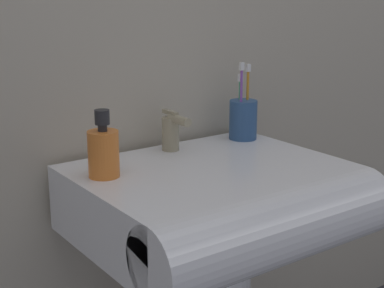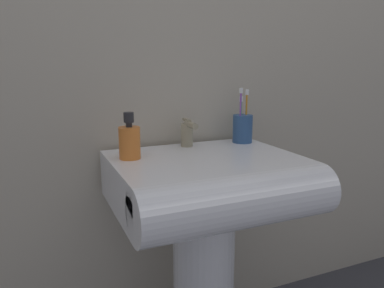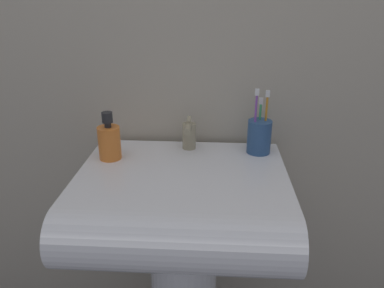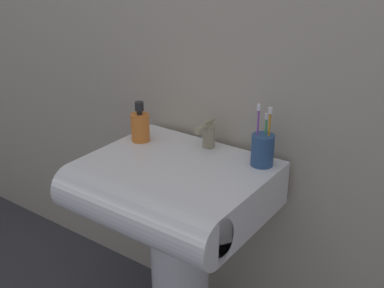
{
  "view_description": "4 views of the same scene",
  "coord_description": "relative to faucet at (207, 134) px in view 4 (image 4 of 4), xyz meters",
  "views": [
    {
      "loc": [
        -0.78,
        -1.02,
        1.14
      ],
      "look_at": [
        -0.02,
        0.03,
        0.79
      ],
      "focal_mm": 55.0,
      "sensor_mm": 36.0,
      "label": 1
    },
    {
      "loc": [
        -0.5,
        -1.06,
        1.04
      ],
      "look_at": [
        -0.03,
        0.03,
        0.78
      ],
      "focal_mm": 35.0,
      "sensor_mm": 36.0,
      "label": 2
    },
    {
      "loc": [
        0.09,
        -0.96,
        1.22
      ],
      "look_at": [
        0.03,
        -0.0,
        0.83
      ],
      "focal_mm": 35.0,
      "sensor_mm": 36.0,
      "label": 3
    },
    {
      "loc": [
        0.86,
        -1.14,
        1.44
      ],
      "look_at": [
        0.04,
        0.02,
        0.81
      ],
      "focal_mm": 45.0,
      "sensor_mm": 36.0,
      "label": 4
    }
  ],
  "objects": [
    {
      "name": "sink_basin",
      "position": [
        -0.01,
        -0.22,
        -0.13
      ],
      "size": [
        0.59,
        0.52,
        0.15
      ],
      "color": "white",
      "rests_on": "sink_pedestal"
    },
    {
      "name": "soap_bottle",
      "position": [
        -0.23,
        -0.09,
        0.0
      ],
      "size": [
        0.07,
        0.07,
        0.15
      ],
      "color": "orange",
      "rests_on": "sink_basin"
    },
    {
      "name": "faucet",
      "position": [
        0.0,
        0.0,
        0.0
      ],
      "size": [
        0.04,
        0.1,
        0.1
      ],
      "color": "tan",
      "rests_on": "sink_basin"
    },
    {
      "name": "toothbrush_cup",
      "position": [
        0.22,
        -0.01,
        0.0
      ],
      "size": [
        0.07,
        0.07,
        0.21
      ],
      "color": "#2D5184",
      "rests_on": "sink_basin"
    },
    {
      "name": "wall_back",
      "position": [
        -0.01,
        0.11,
        0.4
      ],
      "size": [
        5.0,
        0.05,
        2.4
      ],
      "primitive_type": "cube",
      "color": "#B7AD99",
      "rests_on": "ground"
    },
    {
      "name": "sink_pedestal",
      "position": [
        -0.01,
        -0.16,
        -0.5
      ],
      "size": [
        0.21,
        0.21,
        0.59
      ],
      "primitive_type": "cylinder",
      "color": "white",
      "rests_on": "ground"
    }
  ]
}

